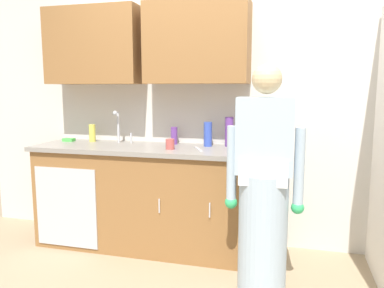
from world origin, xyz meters
name	(u,v)px	position (x,y,z in m)	size (l,w,h in m)	color
kitchen_wall_with_uppers	(193,87)	(-0.14, 0.99, 1.48)	(4.80, 0.44, 2.70)	beige
counter_cabinet	(141,198)	(-0.55, 0.70, 0.45)	(1.90, 0.62, 0.90)	brown
countertop	(141,148)	(-0.55, 0.70, 0.92)	(1.96, 0.66, 0.04)	gray
sink	(116,146)	(-0.80, 0.71, 0.93)	(0.50, 0.36, 0.35)	#B7BABF
person_at_sink	(263,200)	(0.60, 0.12, 0.69)	(0.55, 0.34, 1.62)	white
bottle_soap	(229,132)	(0.23, 0.89, 1.07)	(0.08, 0.08, 0.27)	#66388C
bottle_water_short	(92,133)	(-1.12, 0.85, 1.02)	(0.06, 0.06, 0.17)	#D8D14C
bottle_water_tall	(174,136)	(-0.29, 0.89, 1.02)	(0.06, 0.06, 0.16)	#66388C
bottle_dish_liquid	(243,137)	(0.36, 0.90, 1.03)	(0.07, 0.07, 0.19)	#334CB2
bottle_cleaner_spray	(208,134)	(0.04, 0.85, 1.05)	(0.07, 0.07, 0.22)	#334CB2
cup_by_sink	(170,144)	(-0.23, 0.60, 0.98)	(0.08, 0.08, 0.09)	#B24C47
knife_on_counter	(198,149)	(0.00, 0.66, 0.94)	(0.24, 0.02, 0.01)	silver
sponge	(69,140)	(-1.36, 0.81, 0.96)	(0.11, 0.07, 0.03)	#4CBF4C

